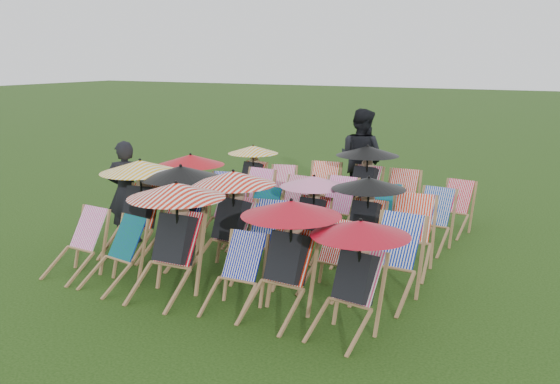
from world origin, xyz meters
The scene contains 33 objects.
ground centered at (0.00, 0.00, 0.00)m, with size 100.00×100.00×0.00m, color black.
deckchair_0 centered at (-2.04, -2.23, 0.45)m, with size 0.66×0.87×0.89m.
deckchair_1 centered at (-1.29, -2.31, 0.44)m, with size 0.71×0.89×0.87m.
deckchair_2 centered at (-0.42, -2.24, 0.76)m, with size 1.21×1.27×1.44m.
deckchair_3 centered at (0.51, -2.23, 0.43)m, with size 0.59×0.82×0.87m.
deckchair_4 centered at (1.11, -2.14, 0.72)m, with size 1.15×1.21×1.37m.
deckchair_5 centered at (1.98, -2.23, 0.67)m, with size 1.07×1.14×1.27m.
deckchair_6 centered at (-1.96, -1.09, 0.76)m, with size 1.21×1.27×1.43m.
deckchair_7 centered at (-1.23, -1.08, 0.74)m, with size 1.19×1.25×1.41m.
deckchair_8 centered at (-0.34, -1.07, 0.74)m, with size 1.18×1.26×1.40m.
deckchair_9 centered at (0.28, -1.13, 0.50)m, with size 0.79×1.00×1.00m.
deckchair_10 centered at (1.27, -1.14, 0.43)m, with size 0.66×0.85×0.86m.
deckchair_11 centered at (2.03, -1.10, 0.51)m, with size 0.74×0.98×1.02m.
deckchair_12 centered at (-1.93, 0.16, 0.71)m, with size 1.13×1.21×1.34m.
deckchair_13 centered at (-1.16, 0.07, 0.45)m, with size 0.61×0.84×0.89m.
deckchair_14 centered at (-0.48, -0.03, 0.46)m, with size 0.67×0.89×0.92m.
deckchair_15 centered at (0.40, 0.05, 0.64)m, with size 1.02×1.06×1.21m.
deckchair_16 centered at (1.25, 0.06, 0.67)m, with size 1.07×1.11×1.26m.
deckchair_17 centered at (1.92, 0.07, 0.51)m, with size 0.76×1.00×1.02m.
deckchair_18 centered at (-1.97, 1.17, 0.42)m, with size 0.70×0.86×0.84m.
deckchair_19 centered at (-1.29, 1.15, 0.48)m, with size 0.71×0.93×0.96m.
deckchair_20 centered at (-0.50, 1.19, 0.45)m, with size 0.66×0.87×0.89m.
deckchair_21 centered at (0.32, 1.16, 0.48)m, with size 0.66×0.90×0.95m.
deckchair_22 centered at (1.16, 1.18, 0.45)m, with size 0.68×0.89×0.90m.
deckchair_23 centered at (1.93, 1.23, 0.46)m, with size 0.67×0.89×0.92m.
deckchair_24 centered at (-2.07, 2.48, 0.63)m, with size 1.01×1.05×1.20m.
deckchair_25 centered at (-1.27, 2.26, 0.43)m, with size 0.71×0.88×0.85m.
deckchair_26 centered at (-0.41, 2.27, 0.49)m, with size 0.76×0.97×0.98m.
deckchair_27 centered at (0.35, 2.43, 0.72)m, with size 1.15×1.20×1.36m.
deckchair_28 centered at (1.09, 2.30, 0.48)m, with size 0.66×0.91×0.96m.
deckchair_29 centered at (2.03, 2.30, 0.43)m, with size 0.69×0.87×0.87m.
person_left centered at (-2.50, -0.68, 0.83)m, with size 0.60×0.40×1.65m, color black.
person_rear centered at (0.00, 3.28, 0.98)m, with size 0.95×0.74×1.96m, color black.
Camera 1 is at (4.25, -8.13, 2.96)m, focal length 40.00 mm.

